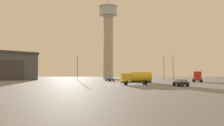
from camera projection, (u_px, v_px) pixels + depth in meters
ground_plane at (107, 85)px, 54.81m from camera, size 400.00×400.00×0.00m
control_tower at (108, 35)px, 133.40m from camera, size 9.90×9.90×42.66m
truck_fuel_tanker_yellow at (137, 78)px, 54.67m from camera, size 6.77×3.54×2.84m
truck_box_red at (197, 76)px, 76.81m from camera, size 4.34×7.30×3.18m
car_blue at (110, 79)px, 85.93m from camera, size 3.21×4.62×1.37m
car_black at (181, 83)px, 48.83m from camera, size 2.50×4.35×1.37m
light_post_west at (77, 66)px, 97.72m from camera, size 0.44×0.44×9.52m
light_post_east at (164, 66)px, 98.92m from camera, size 0.44×0.44×9.45m
light_post_north at (173, 65)px, 100.94m from camera, size 0.44×0.44×10.36m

